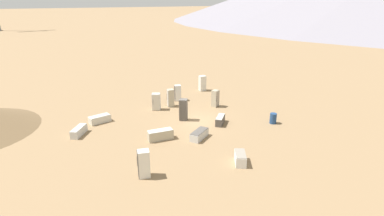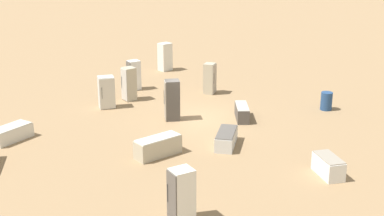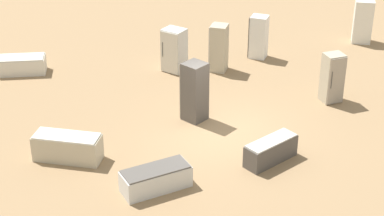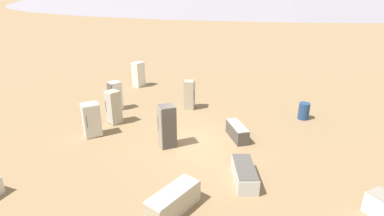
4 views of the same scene
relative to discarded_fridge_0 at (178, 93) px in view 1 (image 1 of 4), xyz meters
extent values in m
plane|color=#937551|center=(-2.51, -5.62, -0.84)|extent=(1000.00, 1000.00, 0.00)
cube|color=white|center=(0.02, -0.01, 0.00)|extent=(0.82, 0.80, 1.68)
cube|color=#56514C|center=(-0.28, 0.15, 0.00)|extent=(0.29, 0.50, 1.62)
cylinder|color=#2D2D2D|center=(-0.21, 0.34, 0.08)|extent=(0.02, 0.02, 0.59)
cube|color=#B2A88E|center=(-1.72, -1.02, 0.05)|extent=(0.78, 0.82, 1.78)
cube|color=#BCB7AD|center=(-2.00, -0.90, 0.05)|extent=(0.29, 0.59, 1.71)
cylinder|color=#2D2D2D|center=(-1.94, -0.68, 0.14)|extent=(0.02, 0.02, 0.62)
cube|color=#4C4742|center=(-1.36, -7.53, -0.51)|extent=(1.71, 1.37, 0.65)
cube|color=#BCB7AD|center=(-1.36, -7.53, -0.17)|extent=(1.64, 1.31, 0.04)
cube|color=#B2A88E|center=(-7.09, -6.64, -0.47)|extent=(2.05, 1.29, 0.75)
cube|color=silver|center=(-7.09, -6.64, -0.07)|extent=(1.97, 1.24, 0.04)
cube|color=beige|center=(-9.03, -0.29, -0.54)|extent=(1.82, 0.85, 0.60)
cube|color=beige|center=(-9.03, -0.29, -0.22)|extent=(1.75, 0.81, 0.04)
cube|color=#B2A88E|center=(1.59, -4.04, 0.01)|extent=(0.73, 0.67, 1.70)
cube|color=gray|center=(1.65, -4.33, 0.01)|extent=(0.60, 0.17, 1.64)
cylinder|color=#2D2D2D|center=(1.44, -4.41, 0.10)|extent=(0.02, 0.02, 0.60)
cube|color=silver|center=(-3.36, -0.84, -0.02)|extent=(1.01, 1.00, 1.64)
cube|color=beige|center=(-3.59, -1.09, -0.02)|extent=(0.59, 0.53, 1.57)
cylinder|color=#2D2D2D|center=(-3.81, -0.93, 0.06)|extent=(0.02, 0.02, 0.57)
cube|color=silver|center=(4.60, 0.99, 0.05)|extent=(0.90, 0.83, 1.79)
cube|color=#BCB7AD|center=(4.70, 1.32, 0.05)|extent=(0.70, 0.25, 1.72)
cylinder|color=#2D2D2D|center=(4.96, 1.26, 0.14)|extent=(0.02, 0.02, 0.63)
cube|color=silver|center=(-11.44, -1.64, -0.54)|extent=(1.77, 1.68, 0.61)
cube|color=beige|center=(-11.44, -1.64, -0.21)|extent=(1.70, 1.61, 0.04)
cube|color=#4C4742|center=(-3.15, -4.73, 0.13)|extent=(0.92, 0.92, 1.95)
cube|color=gray|center=(-3.38, -4.47, 0.13)|extent=(0.50, 0.43, 1.87)
cylinder|color=#2D2D2D|center=(-3.22, -4.30, 0.23)|extent=(0.02, 0.02, 0.68)
cube|color=silver|center=(-4.72, -8.47, -0.54)|extent=(1.99, 1.31, 0.60)
cube|color=#56514C|center=(-4.72, -8.47, -0.22)|extent=(1.91, 1.26, 0.04)
cube|color=white|center=(-5.30, -13.03, -0.49)|extent=(1.47, 1.48, 0.70)
cube|color=gray|center=(-5.30, -13.03, -0.12)|extent=(1.41, 1.42, 0.04)
cube|color=silver|center=(-10.87, -10.20, 0.03)|extent=(0.88, 0.85, 1.75)
cube|color=#56514C|center=(-11.18, -10.04, 0.03)|extent=(0.30, 0.53, 1.68)
cylinder|color=#2D2D2D|center=(-11.11, -9.83, 0.12)|extent=(0.02, 0.02, 0.61)
cylinder|color=navy|center=(2.16, -10.51, -0.38)|extent=(0.58, 0.58, 0.91)
camera|label=1|loc=(-19.18, -23.88, 9.20)|focal=28.00mm
camera|label=2|loc=(-23.24, -18.18, 7.72)|focal=50.00mm
camera|label=3|loc=(-5.69, -22.70, 9.00)|focal=60.00mm
camera|label=4|loc=(-14.18, -9.75, 5.73)|focal=28.00mm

